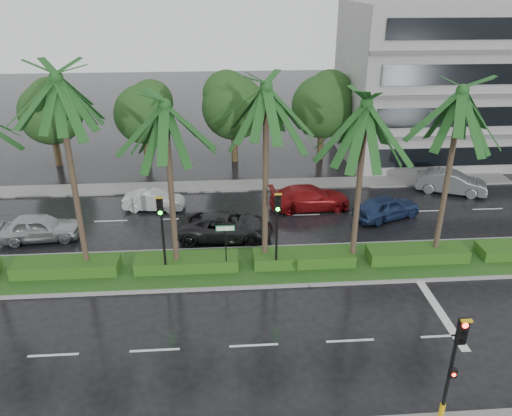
{
  "coord_description": "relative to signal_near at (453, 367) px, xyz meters",
  "views": [
    {
      "loc": [
        -1.07,
        -21.03,
        13.68
      ],
      "look_at": [
        0.57,
        1.5,
        3.15
      ],
      "focal_mm": 35.0,
      "sensor_mm": 36.0,
      "label": 1
    }
  ],
  "objects": [
    {
      "name": "car_blue",
      "position": [
        3.0,
        15.62,
        -1.76
      ],
      "size": [
        3.28,
        4.68,
        1.48
      ],
      "primitive_type": "imported",
      "rotation": [
        0.0,
        0.0,
        1.96
      ],
      "color": "navy",
      "rests_on": "ground"
    },
    {
      "name": "signal_near",
      "position": [
        0.0,
        0.0,
        0.0
      ],
      "size": [
        0.34,
        0.45,
        4.36
      ],
      "color": "black",
      "rests_on": "near_sidewalk"
    },
    {
      "name": "car_silver",
      "position": [
        -17.5,
        14.3,
        -1.74
      ],
      "size": [
        2.18,
        4.62,
        1.53
      ],
      "primitive_type": "imported",
      "rotation": [
        0.0,
        0.0,
        1.66
      ],
      "color": "#A4A6AB",
      "rests_on": "ground"
    },
    {
      "name": "lane_markings",
      "position": [
        -2.96,
        8.96,
        -2.5
      ],
      "size": [
        34.0,
        13.06,
        0.01
      ],
      "color": "silver",
      "rests_on": "ground"
    },
    {
      "name": "building",
      "position": [
        11.0,
        27.39,
        3.5
      ],
      "size": [
        16.0,
        10.0,
        12.0
      ],
      "primitive_type": "cube",
      "color": "gray",
      "rests_on": "ground"
    },
    {
      "name": "ground",
      "position": [
        -6.0,
        9.39,
        -2.5
      ],
      "size": [
        120.0,
        120.0,
        0.0
      ],
      "primitive_type": "plane",
      "color": "black",
      "rests_on": "ground"
    },
    {
      "name": "street_sign",
      "position": [
        -7.0,
        9.87,
        -0.38
      ],
      "size": [
        0.95,
        0.09,
        2.6
      ],
      "color": "black",
      "rests_on": "median"
    },
    {
      "name": "median",
      "position": [
        -6.0,
        10.39,
        -2.42
      ],
      "size": [
        36.0,
        4.0,
        0.15
      ],
      "color": "gray",
      "rests_on": "ground"
    },
    {
      "name": "car_white",
      "position": [
        -11.5,
        17.93,
        -1.87
      ],
      "size": [
        1.67,
        3.94,
        1.26
      ],
      "primitive_type": "imported",
      "rotation": [
        0.0,
        0.0,
        1.48
      ],
      "color": "#B2B2B2",
      "rests_on": "ground"
    },
    {
      "name": "car_red",
      "position": [
        -1.5,
        17.38,
        -1.75
      ],
      "size": [
        2.43,
        5.31,
        1.51
      ],
      "primitive_type": "imported",
      "rotation": [
        0.0,
        0.0,
        1.63
      ],
      "color": "maroon",
      "rests_on": "ground"
    },
    {
      "name": "far_sidewalk",
      "position": [
        -6.0,
        21.39,
        -2.44
      ],
      "size": [
        40.0,
        2.0,
        0.12
      ],
      "primitive_type": "cube",
      "color": "slate",
      "rests_on": "ground"
    },
    {
      "name": "car_grey",
      "position": [
        8.68,
        19.23,
        -1.73
      ],
      "size": [
        3.32,
        4.95,
        1.54
      ],
      "primitive_type": "imported",
      "rotation": [
        0.0,
        0.0,
        1.17
      ],
      "color": "slate",
      "rests_on": "ground"
    },
    {
      "name": "hedge",
      "position": [
        -6.0,
        10.39,
        -2.05
      ],
      "size": [
        35.2,
        1.4,
        0.6
      ],
      "color": "#234A15",
      "rests_on": "median"
    },
    {
      "name": "bg_trees",
      "position": [
        -4.32,
        26.98,
        2.17
      ],
      "size": [
        33.14,
        5.52,
        7.97
      ],
      "color": "#382A19",
      "rests_on": "ground"
    },
    {
      "name": "signal_median_right",
      "position": [
        -4.5,
        9.69,
        0.49
      ],
      "size": [
        0.34,
        0.42,
        4.36
      ],
      "color": "black",
      "rests_on": "median"
    },
    {
      "name": "signal_median_left",
      "position": [
        -10.0,
        9.69,
        0.49
      ],
      "size": [
        0.34,
        0.42,
        4.36
      ],
      "color": "black",
      "rests_on": "median"
    },
    {
      "name": "car_darkgrey",
      "position": [
        -7.0,
        13.72,
        -1.75
      ],
      "size": [
        2.93,
        5.61,
        1.51
      ],
      "primitive_type": "imported",
      "rotation": [
        0.0,
        0.0,
        1.49
      ],
      "color": "black",
      "rests_on": "ground"
    },
    {
      "name": "palm_row",
      "position": [
        -7.25,
        10.41,
        5.77
      ],
      "size": [
        26.3,
        4.2,
        10.42
      ],
      "color": "#3B2F22",
      "rests_on": "median"
    }
  ]
}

